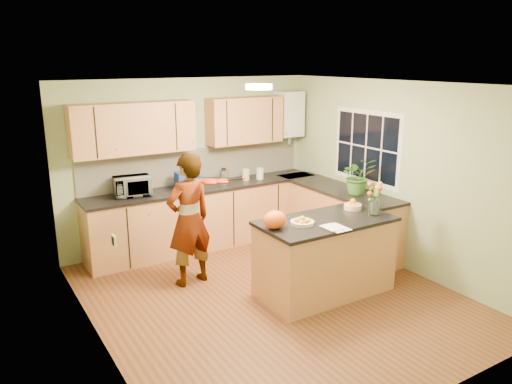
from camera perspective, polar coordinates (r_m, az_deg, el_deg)
floor at (r=6.13m, az=1.80°, el=-11.85°), size 4.50×4.50×0.00m
ceiling at (r=5.47m, az=2.02°, el=12.20°), size 4.00×4.50×0.02m
wall_back at (r=7.60m, az=-7.50°, el=3.36°), size 4.00×0.02×2.50m
wall_front at (r=4.09m, az=19.70°, el=-7.68°), size 4.00×0.02×2.50m
wall_left at (r=4.91m, az=-18.02°, el=-3.76°), size 0.02×4.50×2.50m
wall_right at (r=6.95m, az=15.81°, el=1.82°), size 0.02×4.50×2.50m
back_counter at (r=7.57m, az=-5.67°, el=-2.72°), size 3.64×0.62×0.94m
right_counter at (r=7.54m, az=9.11°, el=-2.93°), size 0.62×2.24×0.94m
splashback at (r=7.64m, az=-6.76°, el=3.06°), size 3.60×0.02×0.52m
upper_cabinets at (r=7.28m, az=-8.38°, el=7.61°), size 3.20×0.34×0.70m
boiler at (r=8.20m, az=3.84°, el=8.88°), size 0.40×0.30×0.86m
window_right at (r=7.29m, az=12.49°, el=5.05°), size 0.01×1.30×1.05m
light_switch at (r=4.34m, az=-15.94°, el=-5.33°), size 0.02×0.09×0.09m
ceiling_lamp at (r=5.73m, az=0.32°, el=11.94°), size 0.30×0.30×0.07m
peninsula_island at (r=6.10m, az=7.86°, el=-7.28°), size 1.63×0.83×0.93m
fruit_dish at (r=5.72m, az=5.32°, el=-3.34°), size 0.27×0.27×0.10m
orange_bowl at (r=6.38m, az=11.00°, el=-1.47°), size 0.22×0.22×0.13m
flower_vase at (r=6.12m, az=13.54°, el=0.13°), size 0.25×0.25×0.46m
orange_bag at (r=5.55m, az=2.18°, el=-3.19°), size 0.28×0.23×0.20m
papers at (r=5.66m, az=9.17°, el=-4.03°), size 0.21×0.29×0.01m
violinist at (r=6.22m, az=-7.67°, el=-3.17°), size 0.67×0.50×1.68m
violin at (r=5.97m, az=-5.22°, el=1.17°), size 0.57×0.50×0.14m
microwave at (r=7.04m, az=-13.95°, el=0.64°), size 0.53×0.39×0.27m
blue_box at (r=7.26m, az=-7.89°, el=1.31°), size 0.33×0.26×0.25m
kettle at (r=7.53m, az=-3.70°, el=1.84°), size 0.15×0.15×0.28m
jar_cream at (r=7.74m, az=-1.17°, el=2.01°), size 0.14×0.14×0.17m
jar_white at (r=7.80m, az=0.45°, el=2.12°), size 0.15×0.15×0.17m
potted_plant at (r=7.04m, az=11.59°, el=1.83°), size 0.59×0.55×0.52m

